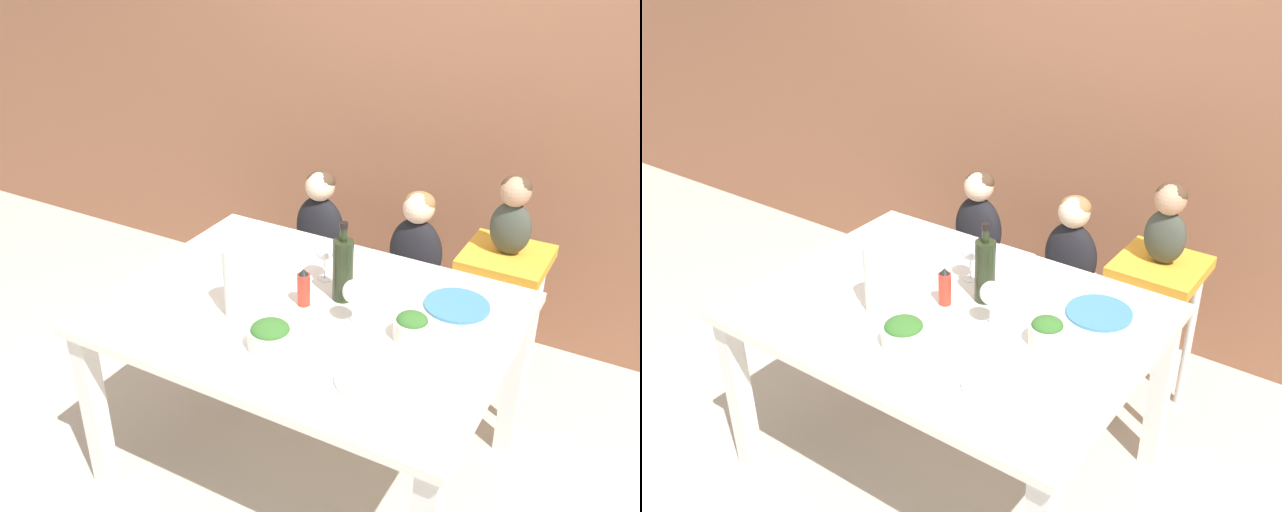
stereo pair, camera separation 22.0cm
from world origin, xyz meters
The scene contains 20 objects.
ground_plane centered at (0.00, 0.00, 0.00)m, with size 14.00×14.00×0.00m, color #BCB2A3.
wall_back centered at (0.00, 1.32, 1.35)m, with size 10.00×0.06×2.70m.
dining_table centered at (0.00, 0.00, 0.64)m, with size 1.44×1.07×0.73m.
chair_far_left centered at (-0.38, 0.76, 0.40)m, with size 0.40×0.41×0.48m.
chair_far_center centered at (0.10, 0.76, 0.40)m, with size 0.40×0.41×0.48m.
chair_right_highchair centered at (0.50, 0.76, 0.58)m, with size 0.34×0.35×0.74m.
person_child_left centered at (-0.38, 0.76, 0.70)m, with size 0.24×0.15×0.45m.
person_child_center centered at (0.10, 0.76, 0.70)m, with size 0.24×0.15×0.45m.
person_baby_right centered at (0.50, 0.76, 0.93)m, with size 0.17×0.13×0.34m.
wine_bottle centered at (0.07, 0.12, 0.86)m, with size 0.08×0.08×0.31m.
paper_towel_roll centered at (-0.20, -0.14, 0.87)m, with size 0.11×0.11×0.26m.
wine_glass_near centered at (0.18, 0.00, 0.86)m, with size 0.08×0.08×0.17m.
wine_glass_far centered at (-0.06, 0.22, 0.86)m, with size 0.08×0.08×0.17m.
salad_bowl_large centered at (0.01, -0.26, 0.78)m, with size 0.15×0.15×0.09m.
salad_bowl_small centered at (0.39, 0.01, 0.78)m, with size 0.13×0.13×0.09m.
dinner_plate_front_left centered at (-0.41, -0.22, 0.74)m, with size 0.24×0.24×0.01m.
dinner_plate_back_left centered at (-0.34, 0.27, 0.74)m, with size 0.24×0.24×0.01m.
dinner_plate_back_right centered at (0.46, 0.28, 0.74)m, with size 0.24×0.24×0.01m.
dinner_plate_front_right centered at (0.38, -0.26, 0.74)m, with size 0.24×0.24×0.01m.
condiment_bottle_hot_sauce centered at (-0.03, 0.02, 0.81)m, with size 0.05×0.05×0.15m.
Camera 1 is at (1.10, -1.87, 2.11)m, focal length 40.00 mm.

